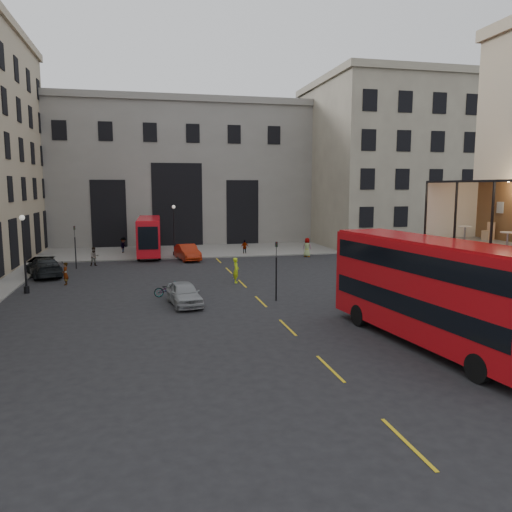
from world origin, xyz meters
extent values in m
plane|color=black|center=(0.00, 0.00, 0.00)|extent=(140.00, 140.00, 0.00)
cube|color=black|center=(4.98, 0.00, 2.00)|extent=(0.08, 9.20, 3.00)
cube|color=beige|center=(6.50, 5.00, 6.05)|extent=(3.00, 0.04, 2.90)
cube|color=slate|center=(5.00, 0.00, 4.70)|extent=(0.12, 10.00, 0.18)
cube|color=black|center=(5.00, 0.00, 7.45)|extent=(0.12, 10.00, 0.10)
cube|color=beige|center=(7.92, 3.20, 6.20)|extent=(0.04, 0.45, 0.55)
cylinder|color=#FFD899|center=(7.30, 2.00, 7.45)|extent=(0.12, 0.12, 0.05)
cube|color=gray|center=(-5.00, 48.00, 9.00)|extent=(34.00, 10.00, 18.00)
cube|color=gray|center=(-5.00, 48.00, 17.60)|extent=(35.00, 10.60, 0.80)
cube|color=black|center=(-5.00, 42.96, 5.00)|extent=(6.00, 0.12, 10.00)
cube|color=black|center=(-13.00, 42.96, 4.00)|extent=(4.00, 0.12, 8.00)
cube|color=black|center=(3.00, 42.96, 4.00)|extent=(4.00, 0.12, 8.00)
cube|color=#A09881|center=(20.00, 40.00, 10.00)|extent=(16.00, 18.00, 20.00)
cube|color=#A09881|center=(20.00, 40.00, 19.60)|extent=(16.60, 18.60, 0.80)
cube|color=slate|center=(-6.00, 38.00, 0.06)|extent=(40.00, 12.00, 0.12)
cylinder|color=black|center=(-1.00, 12.00, 1.40)|extent=(0.10, 0.10, 2.80)
imported|color=black|center=(-1.00, 12.00, 3.30)|extent=(0.16, 0.20, 1.00)
cylinder|color=black|center=(-15.00, 28.00, 1.40)|extent=(0.10, 0.10, 2.80)
imported|color=black|center=(-15.00, 28.00, 3.30)|extent=(0.16, 0.20, 1.00)
cylinder|color=black|center=(-17.00, 18.00, 2.50)|extent=(0.14, 0.14, 5.00)
cylinder|color=black|center=(-17.00, 18.00, 0.25)|extent=(0.36, 0.36, 0.50)
sphere|color=silver|center=(-17.00, 18.00, 5.15)|extent=(0.36, 0.36, 0.36)
cylinder|color=black|center=(-6.00, 34.00, 2.50)|extent=(0.14, 0.14, 5.00)
cylinder|color=black|center=(-6.00, 34.00, 0.25)|extent=(0.36, 0.36, 0.50)
sphere|color=silver|center=(-6.00, 34.00, 5.15)|extent=(0.36, 0.36, 0.36)
cube|color=#B20C12|center=(3.50, 1.85, 2.61)|extent=(4.38, 12.46, 4.33)
cube|color=black|center=(3.50, 1.85, 2.00)|extent=(4.33, 11.81, 0.89)
cube|color=black|center=(3.50, 1.85, 3.94)|extent=(4.33, 11.81, 0.89)
cube|color=#B20C12|center=(3.50, 1.85, 4.80)|extent=(4.23, 12.21, 0.13)
cylinder|color=black|center=(1.72, 5.55, 0.55)|extent=(0.46, 1.14, 1.11)
cylinder|color=black|center=(4.23, 5.89, 0.55)|extent=(0.46, 1.14, 1.11)
cylinder|color=black|center=(2.81, -2.55, 0.55)|extent=(0.46, 1.14, 1.11)
cube|color=red|center=(-8.53, 35.26, 2.13)|extent=(2.59, 10.04, 3.53)
cube|color=black|center=(-8.53, 35.26, 1.63)|extent=(2.61, 9.50, 0.72)
cube|color=black|center=(-8.53, 35.26, 3.22)|extent=(2.61, 9.50, 0.72)
cube|color=red|center=(-8.53, 35.26, 3.92)|extent=(2.50, 9.84, 0.11)
cylinder|color=black|center=(-9.43, 38.48, 0.45)|extent=(0.28, 0.91, 0.91)
cylinder|color=black|center=(-7.41, 38.42, 0.45)|extent=(0.28, 0.91, 0.91)
cylinder|color=black|center=(-9.65, 31.81, 0.45)|extent=(0.28, 0.91, 0.91)
cylinder|color=black|center=(-7.63, 31.74, 0.45)|extent=(0.28, 0.91, 0.91)
imported|color=gray|center=(-6.79, 12.17, 0.72)|extent=(2.22, 4.40, 1.44)
imported|color=maroon|center=(-4.92, 31.13, 0.78)|extent=(2.45, 4.97, 1.57)
imported|color=black|center=(-17.00, 24.53, 0.78)|extent=(3.84, 5.78, 1.56)
imported|color=gray|center=(-7.64, 14.82, 0.48)|extent=(1.86, 0.77, 0.96)
imported|color=#B7D716|center=(-2.38, 18.49, 0.96)|extent=(0.61, 0.79, 1.91)
imported|color=gray|center=(-13.56, 29.36, 0.87)|extent=(1.01, 0.89, 1.73)
imported|color=gray|center=(-11.25, 37.38, 0.89)|extent=(1.05, 1.31, 1.78)
imported|color=gray|center=(1.41, 33.85, 0.77)|extent=(0.94, 0.47, 1.54)
imported|color=gray|center=(7.35, 30.69, 0.98)|extent=(1.13, 1.11, 1.97)
imported|color=gray|center=(-14.83, 20.51, 0.83)|extent=(0.40, 0.61, 1.67)
cylinder|color=beige|center=(5.66, -0.17, 5.33)|extent=(0.60, 0.60, 0.04)
cylinder|color=slate|center=(5.66, -0.17, 4.97)|extent=(0.08, 0.08, 0.70)
cylinder|color=slate|center=(5.66, -0.17, 4.61)|extent=(0.44, 0.44, 0.03)
cylinder|color=beige|center=(5.73, 2.75, 5.34)|extent=(0.61, 0.61, 0.04)
cylinder|color=slate|center=(5.73, 2.75, 4.98)|extent=(0.08, 0.08, 0.71)
cylinder|color=slate|center=(5.73, 2.75, 4.62)|extent=(0.45, 0.45, 0.03)
cube|color=tan|center=(7.49, 3.40, 4.83)|extent=(0.52, 0.52, 0.46)
cube|color=tan|center=(7.68, 3.45, 5.27)|extent=(0.14, 0.43, 0.41)
camera|label=1|loc=(-9.12, -17.97, 7.22)|focal=35.00mm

